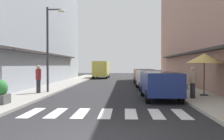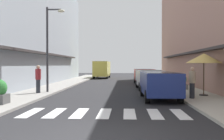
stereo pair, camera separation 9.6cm
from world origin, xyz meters
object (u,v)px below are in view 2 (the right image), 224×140
object	(u,v)px
pedestrian_walking_far	(38,78)
parked_car_near	(159,82)
parked_car_mid	(149,77)
pedestrian_walking_near	(192,82)
parked_car_far	(144,75)
delivery_van	(102,68)
street_lamp	(50,40)
planter_midblock	(180,81)
cafe_umbrella	(204,58)

from	to	relation	value
pedestrian_walking_far	parked_car_near	bearing A→B (deg)	179.83
parked_car_mid	pedestrian_walking_near	xyz separation A→B (m)	(1.64, -6.34, 0.05)
parked_car_far	delivery_van	distance (m)	12.60
street_lamp	planter_midblock	distance (m)	9.50
street_lamp	planter_midblock	world-z (taller)	street_lamp
parked_car_far	pedestrian_walking_far	bearing A→B (deg)	-126.26
parked_car_mid	planter_midblock	bearing A→B (deg)	-22.60
delivery_van	planter_midblock	size ratio (longest dim) A/B	4.67
parked_car_mid	street_lamp	xyz separation A→B (m)	(-6.62, -3.39, 2.51)
cafe_umbrella	pedestrian_walking_near	size ratio (longest dim) A/B	1.47
parked_car_far	cafe_umbrella	world-z (taller)	cafe_umbrella
parked_car_near	delivery_van	distance (m)	23.84
parked_car_mid	pedestrian_walking_far	distance (m)	8.26
street_lamp	cafe_umbrella	bearing A→B (deg)	-9.94
planter_midblock	parked_car_near	bearing A→B (deg)	-112.34
pedestrian_walking_near	pedestrian_walking_far	bearing A→B (deg)	-64.69
parked_car_far	pedestrian_walking_far	size ratio (longest dim) A/B	2.55
parked_car_near	parked_car_mid	distance (m)	6.01
parked_car_far	street_lamp	bearing A→B (deg)	-125.91
parked_car_mid	delivery_van	world-z (taller)	delivery_van
street_lamp	pedestrian_walking_near	distance (m)	9.11
street_lamp	pedestrian_walking_near	bearing A→B (deg)	-19.63
parked_car_mid	pedestrian_walking_far	xyz separation A→B (m)	(-7.20, -4.06, 0.10)
street_lamp	planter_midblock	bearing A→B (deg)	16.06
parked_car_near	street_lamp	world-z (taller)	street_lamp
parked_car_far	planter_midblock	distance (m)	6.96
parked_car_mid	pedestrian_walking_near	distance (m)	6.55
parked_car_far	parked_car_mid	bearing A→B (deg)	-90.00
parked_car_near	street_lamp	xyz separation A→B (m)	(-6.62, 2.61, 2.51)
parked_car_mid	parked_car_far	xyz separation A→B (m)	(0.00, 5.76, 0.00)
parked_car_mid	pedestrian_walking_far	world-z (taller)	pedestrian_walking_far
planter_midblock	pedestrian_walking_far	size ratio (longest dim) A/B	0.68
parked_car_mid	pedestrian_walking_far	size ratio (longest dim) A/B	2.45
parked_car_mid	pedestrian_walking_near	size ratio (longest dim) A/B	2.58
delivery_van	planter_midblock	distance (m)	19.54
parked_car_mid	street_lamp	size ratio (longest dim) A/B	0.77
pedestrian_walking_near	pedestrian_walking_far	size ratio (longest dim) A/B	0.95
parked_car_near	pedestrian_walking_near	distance (m)	1.67
cafe_umbrella	pedestrian_walking_far	distance (m)	9.93
parked_car_near	parked_car_far	distance (m)	11.76
parked_car_near	parked_car_mid	size ratio (longest dim) A/B	1.07
delivery_van	parked_car_far	bearing A→B (deg)	-66.24
pedestrian_walking_near	cafe_umbrella	bearing A→B (deg)	-176.36
parked_car_near	delivery_van	bearing A→B (deg)	102.29
pedestrian_walking_far	delivery_van	bearing A→B (deg)	-80.69
parked_car_near	cafe_umbrella	size ratio (longest dim) A/B	1.87
cafe_umbrella	delivery_van	bearing A→B (deg)	109.02
cafe_umbrella	planter_midblock	xyz separation A→B (m)	(-0.50, 4.13, -1.55)
street_lamp	cafe_umbrella	distance (m)	9.45
delivery_van	cafe_umbrella	xyz separation A→B (m)	(7.68, -22.29, 0.81)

